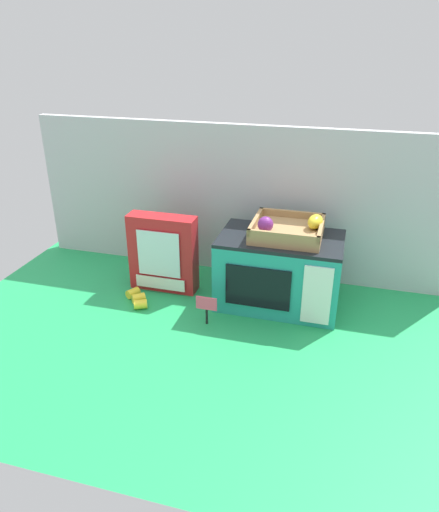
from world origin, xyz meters
name	(u,v)px	position (x,y,z in m)	size (l,w,h in m)	color
ground_plane	(222,295)	(0.00, 0.00, 0.00)	(1.70, 1.70, 0.00)	#219E54
display_back_panel	(238,201)	(0.00, 0.22, 0.29)	(1.61, 0.03, 0.57)	#B7BABF
toy_microwave	(279,271)	(0.20, 0.01, 0.13)	(0.41, 0.26, 0.25)	teal
food_groups_crate	(288,230)	(0.22, 0.02, 0.27)	(0.23, 0.22, 0.08)	#A37F51
cookie_set_box	(163,254)	(-0.22, -0.01, 0.14)	(0.25, 0.08, 0.28)	red
price_sign	(208,306)	(0.00, -0.19, 0.07)	(0.07, 0.01, 0.10)	black
loose_toy_banana	(137,298)	(-0.28, -0.13, 0.02)	(0.11, 0.12, 0.03)	yellow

